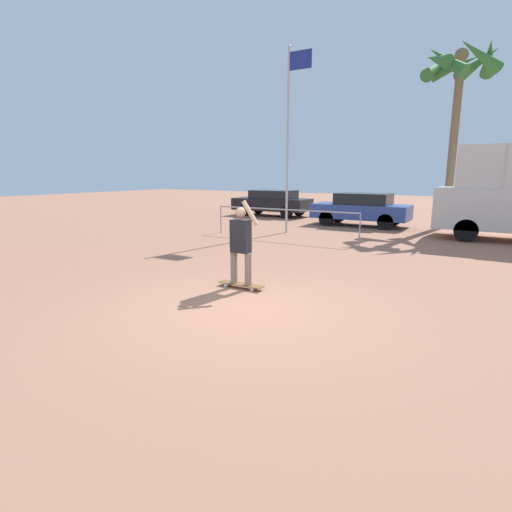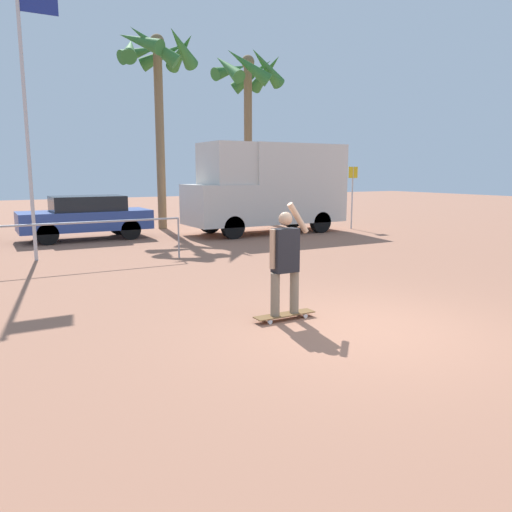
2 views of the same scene
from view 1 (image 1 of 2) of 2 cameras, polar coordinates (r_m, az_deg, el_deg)
ground_plane at (r=7.04m, az=-1.56°, el=-7.49°), size 80.00×80.00×0.00m
skateboard at (r=8.25m, az=-2.14°, el=-4.09°), size 1.00×0.23×0.09m
person_skateboarder at (r=8.05m, az=-2.19°, el=2.10°), size 0.68×0.22×1.72m
parked_car_blue at (r=18.57m, az=14.81°, el=6.57°), size 4.20×1.75×1.46m
parked_car_black at (r=22.32m, az=2.32°, el=7.69°), size 4.24×1.80×1.42m
palm_tree_center_background at (r=20.15m, az=27.02°, el=22.17°), size 3.27×3.28×7.60m
flagpole at (r=15.93m, az=4.83°, el=17.67°), size 0.97×0.12×6.94m
plaza_railing_segment at (r=14.44m, az=3.98°, el=6.17°), size 5.61×0.05×1.08m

